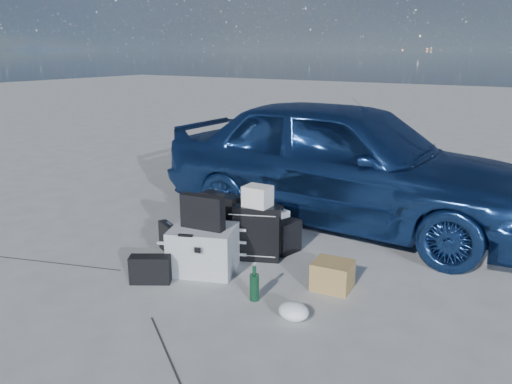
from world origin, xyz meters
TOP-DOWN VIEW (x-y plane):
  - ground at (0.00, 0.00)m, footprint 60.00×60.00m
  - car at (0.62, 2.34)m, footprint 4.66×1.96m
  - pelican_case at (0.04, 0.22)m, footprint 0.76×0.69m
  - laptop_bag at (0.05, 0.21)m, footprint 0.45×0.16m
  - briefcase at (-0.53, 0.38)m, footprint 0.41×0.26m
  - suitcase_left at (-0.15, 0.80)m, footprint 0.49×0.23m
  - suitcase_right at (0.34, 0.73)m, footprint 0.51×0.35m
  - white_carton at (0.34, 0.75)m, footprint 0.27×0.22m
  - duffel_bag at (0.26, 1.13)m, footprint 0.75×0.45m
  - flat_box_white at (0.24, 1.14)m, footprint 0.47×0.41m
  - flat_box_black at (0.25, 1.16)m, footprint 0.31×0.27m
  - cardboard_box at (1.28, 0.54)m, footprint 0.37×0.34m
  - plastic_bag at (1.24, -0.14)m, footprint 0.29×0.26m
  - messenger_bag at (-0.22, -0.26)m, footprint 0.40×0.32m
  - green_bottle at (0.80, -0.03)m, footprint 0.10×0.10m

SIDE VIEW (x-z plane):
  - ground at x=0.00m, z-range 0.00..0.00m
  - plastic_bag at x=1.24m, z-range 0.00..0.14m
  - cardboard_box at x=1.28m, z-range 0.00..0.26m
  - messenger_bag at x=-0.22m, z-range 0.00..0.26m
  - briefcase at x=-0.53m, z-range 0.00..0.32m
  - green_bottle at x=0.80m, z-range 0.00..0.33m
  - duffel_bag at x=0.26m, z-range 0.00..0.35m
  - pelican_case at x=0.04m, z-range 0.00..0.45m
  - suitcase_right at x=0.34m, z-range 0.00..0.58m
  - suitcase_left at x=-0.15m, z-range 0.00..0.62m
  - flat_box_white at x=0.24m, z-range 0.35..0.42m
  - flat_box_black at x=0.25m, z-range 0.42..0.48m
  - laptop_bag at x=0.05m, z-range 0.45..0.78m
  - white_carton at x=0.34m, z-range 0.58..0.79m
  - car at x=0.62m, z-range 0.00..1.58m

